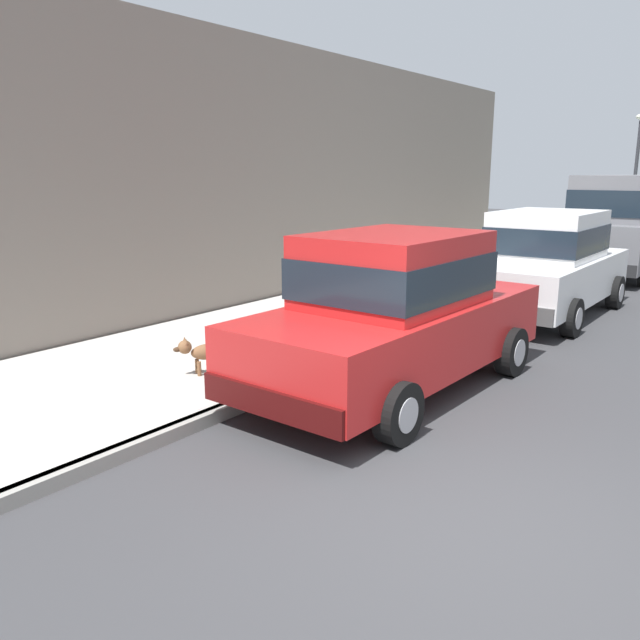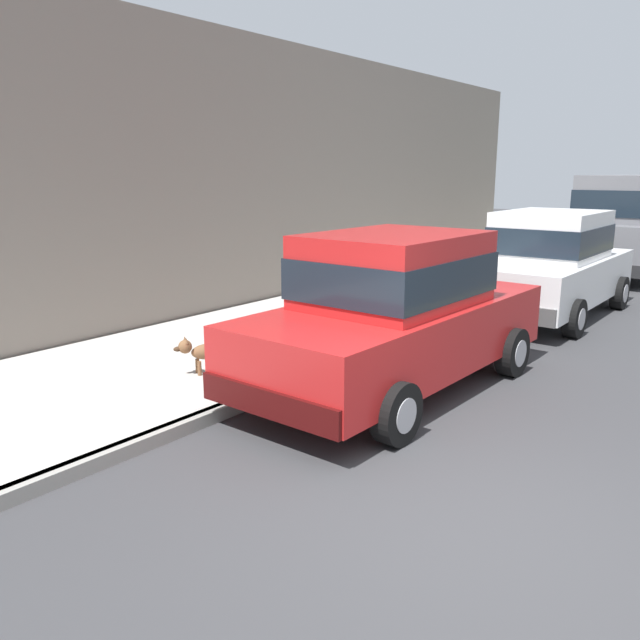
% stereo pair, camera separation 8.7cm
% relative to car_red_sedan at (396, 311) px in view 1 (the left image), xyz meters
% --- Properties ---
extents(ground_plane, '(80.00, 80.00, 0.00)m').
position_rel_car_red_sedan_xyz_m(ground_plane, '(2.21, -2.31, -0.98)').
color(ground_plane, '#38383A').
extents(curb, '(0.16, 64.00, 0.14)m').
position_rel_car_red_sedan_xyz_m(curb, '(-0.99, -2.31, -0.91)').
color(curb, gray).
rests_on(curb, ground).
extents(sidewalk, '(3.60, 64.00, 0.14)m').
position_rel_car_red_sedan_xyz_m(sidewalk, '(-2.79, -2.31, -0.91)').
color(sidewalk, '#B7B5AD').
rests_on(sidewalk, ground).
extents(car_red_sedan, '(2.11, 4.64, 1.92)m').
position_rel_car_red_sedan_xyz_m(car_red_sedan, '(0.00, 0.00, 0.00)').
color(car_red_sedan, red).
rests_on(car_red_sedan, ground).
extents(car_white_sedan, '(2.06, 4.61, 1.92)m').
position_rel_car_red_sedan_xyz_m(car_white_sedan, '(0.08, 5.29, 0.00)').
color(car_white_sedan, white).
rests_on(car_white_sedan, ground).
extents(car_grey_van, '(2.17, 4.92, 2.52)m').
position_rel_car_red_sedan_xyz_m(car_grey_van, '(-0.01, 11.17, 0.41)').
color(car_grey_van, slate).
rests_on(car_grey_van, ground).
extents(dog_brown, '(0.44, 0.68, 0.49)m').
position_rel_car_red_sedan_xyz_m(dog_brown, '(-1.99, -1.29, -0.55)').
color(dog_brown, brown).
rests_on(dog_brown, sidewalk).
extents(street_lamp, '(0.36, 0.36, 4.42)m').
position_rel_car_red_sedan_xyz_m(street_lamp, '(-1.34, 18.85, 1.92)').
color(street_lamp, '#2D2D33').
rests_on(street_lamp, sidewalk).
extents(building_facade, '(0.50, 20.00, 5.04)m').
position_rel_car_red_sedan_xyz_m(building_facade, '(-4.89, 3.79, 1.54)').
color(building_facade, slate).
rests_on(building_facade, ground).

